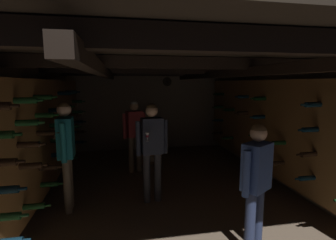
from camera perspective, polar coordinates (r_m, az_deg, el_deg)
The scene contains 8 objects.
ground_plane at distance 4.85m, azimuth -0.24°, elevation -15.91°, with size 8.40×8.40×0.00m, color #7A6651.
room_shell at distance 4.72m, azimuth -0.90°, elevation 1.31°, with size 4.72×6.52×2.41m.
wine_crate_stack at distance 6.38m, azimuth -4.06°, elevation -7.04°, with size 0.52×0.35×0.60m.
display_bottle at distance 6.27m, azimuth -4.36°, elevation -3.23°, with size 0.08×0.08×0.35m.
person_host_center at distance 4.19m, azimuth -3.63°, elevation -5.22°, with size 0.54×0.36×1.67m.
person_guest_near_right at distance 3.15m, azimuth 19.25°, elevation -12.03°, with size 0.47×0.37×1.54m.
person_guest_mid_left at distance 4.18m, azimuth -21.97°, elevation -5.31°, with size 0.34×0.54×1.72m.
person_guest_rear_center at distance 5.67m, azimuth -7.57°, elevation -2.14°, with size 0.51×0.40×1.61m.
Camera 1 is at (-0.79, -4.35, 1.99)m, focal length 27.07 mm.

